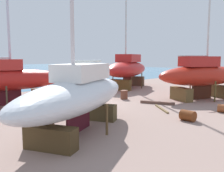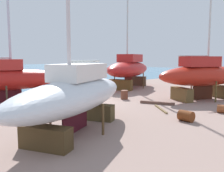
{
  "view_description": "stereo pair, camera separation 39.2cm",
  "coord_description": "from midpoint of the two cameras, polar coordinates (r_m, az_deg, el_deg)",
  "views": [
    {
      "loc": [
        -11.98,
        -14.54,
        3.53
      ],
      "look_at": [
        1.67,
        -0.79,
        1.26
      ],
      "focal_mm": 38.27,
      "sensor_mm": 36.0,
      "label": 1
    },
    {
      "loc": [
        -11.7,
        -14.82,
        3.53
      ],
      "look_at": [
        1.67,
        -0.79,
        1.26
      ],
      "focal_mm": 38.27,
      "sensor_mm": 36.0,
      "label": 2
    }
  ],
  "objects": [
    {
      "name": "ground_plane",
      "position": [
        17.54,
        -1.19,
        -4.92
      ],
      "size": [
        47.28,
        47.28,
        0.0
      ],
      "primitive_type": "plane",
      "color": "gray"
    },
    {
      "name": "sailboat_small_center",
      "position": [
        28.51,
        3.25,
        4.15
      ],
      "size": [
        10.62,
        6.83,
        16.5
      ],
      "rotation": [
        0.0,
        0.0,
        3.52
      ],
      "color": "brown",
      "rests_on": "ground"
    },
    {
      "name": "sailboat_mid_port",
      "position": [
        19.39,
        -25.06,
        1.49
      ],
      "size": [
        10.03,
        5.02,
        14.08
      ],
      "rotation": [
        0.0,
        0.0,
        -0.27
      ],
      "color": "brown",
      "rests_on": "ground"
    },
    {
      "name": "sailboat_large_starboard",
      "position": [
        11.44,
        -8.91,
        -1.86
      ],
      "size": [
        9.67,
        6.5,
        15.09
      ],
      "rotation": [
        0.0,
        0.0,
        3.6
      ],
      "color": "#43311A",
      "rests_on": "ground"
    },
    {
      "name": "sailboat_far_slipway",
      "position": [
        21.83,
        20.24,
        2.48
      ],
      "size": [
        8.94,
        6.03,
        14.65
      ],
      "rotation": [
        0.0,
        0.0,
        -0.42
      ],
      "color": "brown",
      "rests_on": "ground"
    },
    {
      "name": "worker",
      "position": [
        23.62,
        -6.71,
        0.2
      ],
      "size": [
        0.43,
        0.5,
        1.69
      ],
      "rotation": [
        0.0,
        0.0,
        2.6
      ],
      "color": "orange",
      "rests_on": "ground"
    },
    {
      "name": "barrel_tipped_center",
      "position": [
        14.15,
        16.9,
        -6.78
      ],
      "size": [
        0.65,
        0.83,
        0.61
      ],
      "primitive_type": "cylinder",
      "rotation": [
        1.57,
        0.0,
        3.08
      ],
      "color": "brown",
      "rests_on": "ground"
    },
    {
      "name": "barrel_rust_near",
      "position": [
        24.42,
        -7.9,
        -0.79
      ],
      "size": [
        0.64,
        0.64,
        0.75
      ],
      "primitive_type": "cylinder",
      "rotation": [
        0.0,
        0.0,
        0.17
      ],
      "color": "brown",
      "rests_on": "ground"
    },
    {
      "name": "barrel_rust_far",
      "position": [
        20.6,
        2.37,
        -2.09
      ],
      "size": [
        0.85,
        0.85,
        0.77
      ],
      "primitive_type": "cylinder",
      "rotation": [
        0.0,
        0.0,
        1.01
      ],
      "color": "brown",
      "rests_on": "ground"
    },
    {
      "name": "barrel_rust_mid",
      "position": [
        19.95,
        -7.8,
        -2.78
      ],
      "size": [
        0.76,
        1.02,
        0.53
      ],
      "primitive_type": "cylinder",
      "rotation": [
        1.57,
        0.0,
        2.87
      ],
      "color": "navy",
      "rests_on": "ground"
    },
    {
      "name": "timber_long_fore",
      "position": [
        16.84,
        11.08,
        -5.35
      ],
      "size": [
        1.73,
        2.14,
        0.1
      ],
      "primitive_type": "cube",
      "rotation": [
        0.0,
        0.0,
        0.9
      ],
      "color": "brown",
      "rests_on": "ground"
    },
    {
      "name": "timber_plank_near",
      "position": [
        18.72,
        10.18,
        -3.97
      ],
      "size": [
        1.26,
        2.52,
        0.2
      ],
      "primitive_type": "cube",
      "rotation": [
        0.0,
        0.0,
        1.98
      ],
      "color": "brown",
      "rests_on": "ground"
    }
  ]
}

